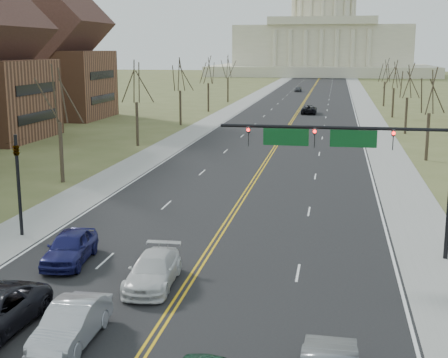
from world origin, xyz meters
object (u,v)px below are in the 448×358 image
at_px(car_far_nb, 309,109).
at_px(car_far_sb, 298,89).
at_px(signal_left, 18,174).
at_px(car_sb_outer_second, 70,247).
at_px(car_sb_inner_second, 153,270).
at_px(signal_mast, 352,148).
at_px(car_sb_inner_lead, 71,323).

bearing_deg(car_far_nb, car_far_sb, -84.22).
distance_m(signal_left, car_sb_outer_second, 6.94).
bearing_deg(car_sb_outer_second, car_sb_inner_second, -30.31).
distance_m(car_sb_inner_second, car_sb_outer_second, 5.62).
bearing_deg(signal_mast, signal_left, 180.00).
relative_size(signal_mast, car_sb_inner_lead, 2.60).
xyz_separation_m(signal_left, car_far_sb, (8.32, 129.02, -3.03)).
bearing_deg(signal_mast, car_sb_inner_second, -144.66).
bearing_deg(car_sb_inner_lead, car_far_nb, 86.07).
relative_size(signal_mast, car_sb_inner_second, 2.41).
bearing_deg(car_sb_inner_second, car_sb_outer_second, 152.51).
distance_m(signal_left, car_far_nb, 75.17).
bearing_deg(signal_mast, car_far_sb, 94.71).
distance_m(car_sb_inner_lead, car_far_sb, 141.50).
xyz_separation_m(car_sb_inner_second, car_sb_outer_second, (-5.12, 2.31, 0.10)).
distance_m(car_sb_outer_second, car_far_nb, 78.42).
xyz_separation_m(signal_left, car_sb_inner_lead, (8.62, -12.47, -2.94)).
height_order(car_far_nb, car_far_sb, car_far_nb).
distance_m(car_sb_inner_second, car_far_nb, 80.33).
bearing_deg(car_far_nb, car_sb_outer_second, 84.02).
distance_m(car_sb_inner_lead, car_sb_inner_second, 6.25).
bearing_deg(signal_mast, car_sb_inner_lead, -129.63).
distance_m(car_sb_inner_lead, car_sb_outer_second, 9.22).
bearing_deg(car_sb_outer_second, car_sb_inner_lead, -71.88).
bearing_deg(signal_mast, car_far_nb, 94.19).
relative_size(signal_left, car_sb_inner_lead, 1.29).
distance_m(signal_left, car_far_sb, 129.33).
height_order(signal_mast, car_sb_inner_second, signal_mast).
bearing_deg(car_far_sb, signal_mast, -82.88).
distance_m(signal_mast, car_far_sb, 129.56).
height_order(car_sb_inner_lead, car_far_sb, car_sb_inner_lead).
distance_m(car_sb_inner_lead, car_far_nb, 86.49).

